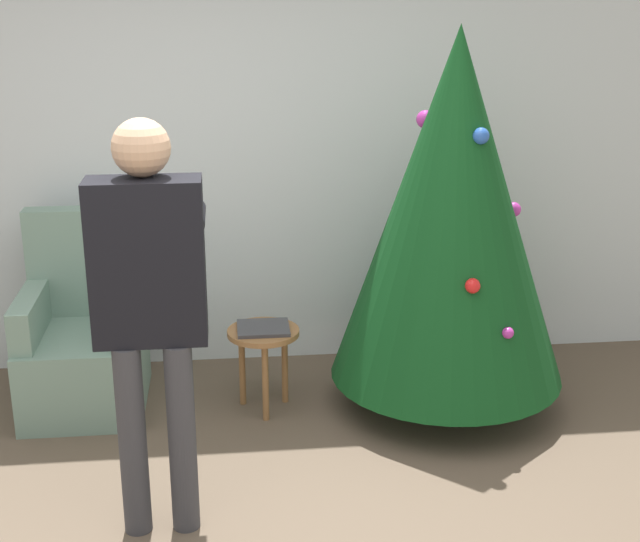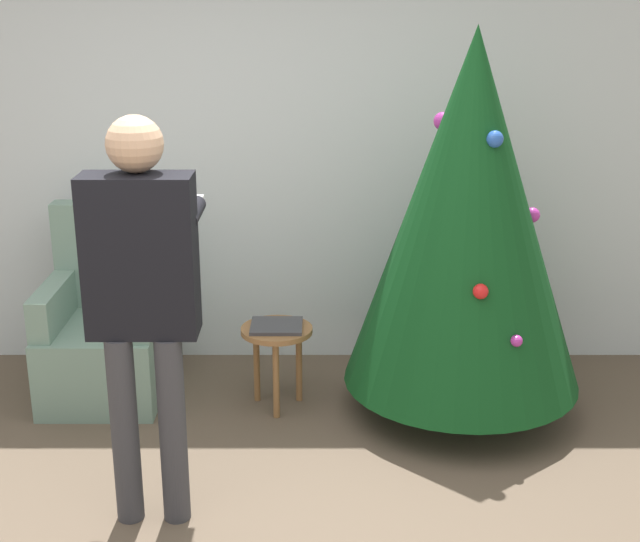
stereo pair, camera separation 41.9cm
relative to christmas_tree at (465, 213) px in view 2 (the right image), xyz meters
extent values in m
cube|color=silver|center=(-1.20, 0.80, 0.21)|extent=(8.00, 0.06, 2.70)
cylinder|color=brown|center=(0.00, 0.00, -1.05)|extent=(0.10, 0.10, 0.19)
cone|color=#0F4219|center=(0.00, 0.00, 0.00)|extent=(1.28, 1.28, 1.91)
sphere|color=#2856B2|center=(0.08, -0.18, 0.42)|extent=(0.08, 0.08, 0.08)
sphere|color=#B23399|center=(0.19, -0.47, -0.53)|extent=(0.06, 0.06, 0.06)
sphere|color=#B23399|center=(0.34, 0.01, -0.01)|extent=(0.08, 0.08, 0.08)
sphere|color=#B23399|center=(-0.14, 0.12, 0.46)|extent=(0.10, 0.10, 0.10)
sphere|color=red|center=(0.01, -0.43, -0.28)|extent=(0.08, 0.08, 0.08)
cube|color=gray|center=(-2.01, 0.21, -0.92)|extent=(0.65, 0.76, 0.45)
cube|color=gray|center=(-2.01, 0.52, -0.39)|extent=(0.65, 0.14, 0.63)
cube|color=gray|center=(-2.28, 0.21, -0.58)|extent=(0.12, 0.68, 0.24)
cube|color=gray|center=(-1.75, 0.21, -0.58)|extent=(0.12, 0.68, 0.24)
cylinder|color=#38383D|center=(-1.63, -1.05, -0.71)|extent=(0.12, 0.12, 0.87)
cylinder|color=#38383D|center=(-1.42, -1.05, -0.71)|extent=(0.12, 0.12, 0.87)
cube|color=black|center=(-1.52, -0.99, 0.07)|extent=(0.46, 0.20, 0.69)
sphere|color=tan|center=(-1.52, -0.95, 0.53)|extent=(0.24, 0.24, 0.24)
cylinder|color=black|center=(-1.72, -0.80, 0.21)|extent=(0.08, 0.30, 0.08)
cylinder|color=black|center=(-1.32, -0.80, 0.21)|extent=(0.08, 0.30, 0.08)
cube|color=white|center=(-1.32, -0.61, 0.21)|extent=(0.04, 0.14, 0.04)
cylinder|color=olive|center=(-1.02, 0.06, -0.68)|extent=(0.40, 0.40, 0.03)
cylinder|color=olive|center=(-1.02, -0.08, -0.92)|extent=(0.04, 0.04, 0.45)
cylinder|color=olive|center=(-0.89, 0.13, -0.92)|extent=(0.04, 0.04, 0.45)
cylinder|color=olive|center=(-1.14, 0.13, -0.92)|extent=(0.04, 0.04, 0.45)
cube|color=#38383D|center=(-1.02, 0.06, -0.66)|extent=(0.28, 0.25, 0.02)
camera|label=1|loc=(-1.19, -4.49, 1.16)|focal=50.00mm
camera|label=2|loc=(-0.78, -4.51, 1.16)|focal=50.00mm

